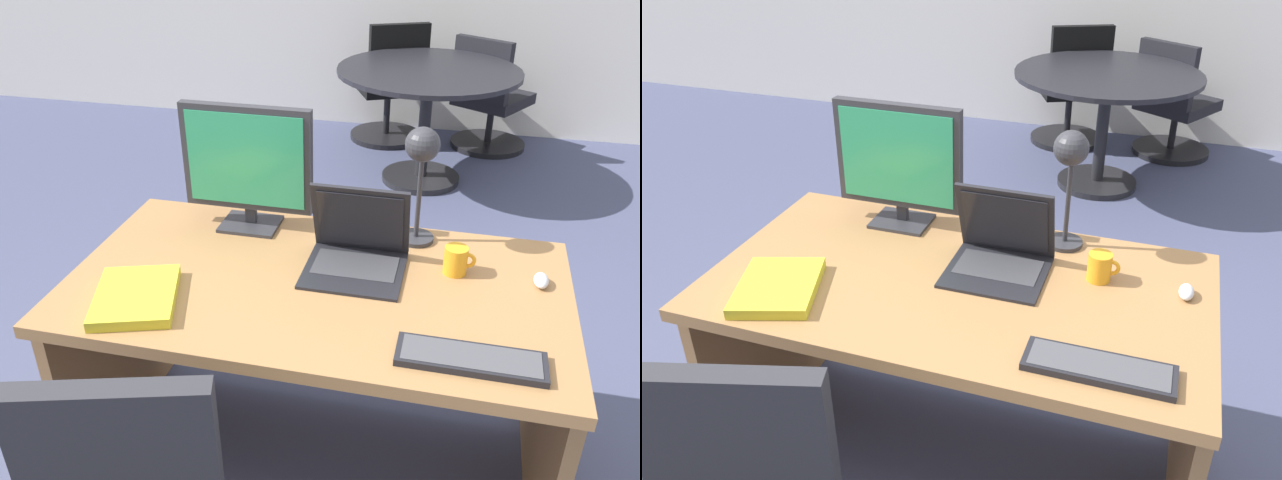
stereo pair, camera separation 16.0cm
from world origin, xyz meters
The scene contains 12 objects.
ground centered at (0.00, 1.50, 0.00)m, with size 12.00×12.00×0.00m, color #474C6B.
desk centered at (0.00, 0.05, 0.54)m, with size 1.51×0.83×0.75m.
monitor centered at (-0.31, 0.29, 0.99)m, with size 0.45×0.16×0.44m.
laptop centered at (0.10, 0.13, 0.83)m, with size 0.31×0.28×0.26m.
keyboard centered at (0.47, -0.28, 0.76)m, with size 0.38×0.12×0.02m.
mouse centered at (0.66, 0.13, 0.77)m, with size 0.04×0.08×0.03m.
desk_lamp centered at (0.27, 0.30, 1.05)m, with size 0.12×0.15×0.41m.
book centered at (-0.48, -0.23, 0.77)m, with size 0.31×0.34×0.03m.
coffee_mug centered at (0.41, 0.14, 0.79)m, with size 0.10×0.07×0.09m.
meeting_table centered at (0.12, 2.53, 0.58)m, with size 1.17×1.17×0.76m.
meeting_chair_near centered at (0.53, 3.25, 0.33)m, with size 0.63×0.64×0.85m.
meeting_chair_far centered at (-0.21, 3.24, 0.38)m, with size 0.61×0.62×0.92m.
Camera 2 is at (0.55, -1.58, 1.83)m, focal length 36.58 mm.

